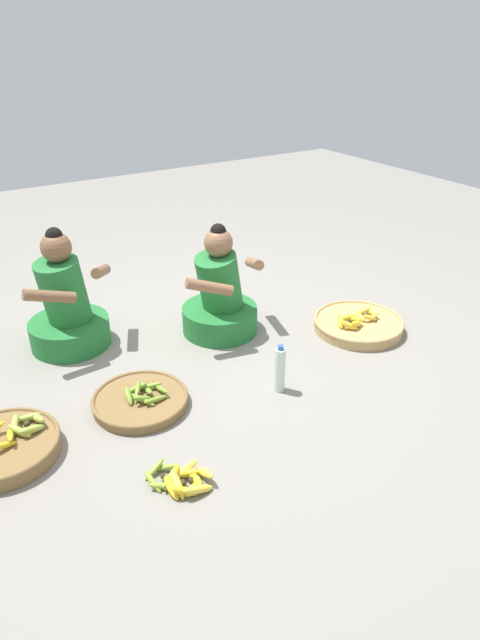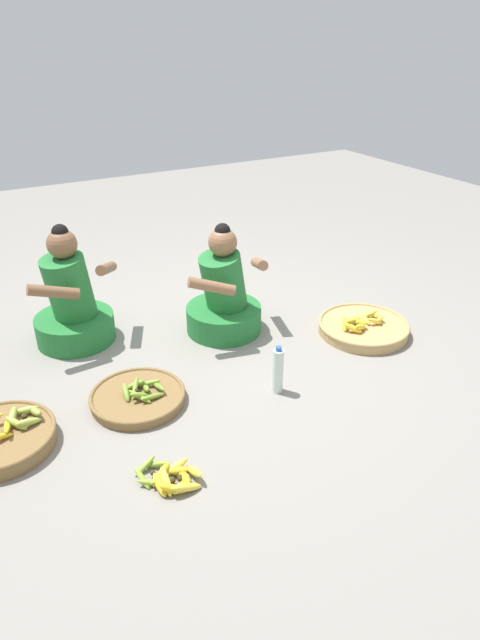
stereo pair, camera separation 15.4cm
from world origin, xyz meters
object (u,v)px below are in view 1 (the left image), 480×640
object	(u,v)px
vendor_woman_front	(220,299)
loose_bananas_mid_right	(182,480)
vendor_woman_behind	(67,309)
banana_basket_front_right	(140,400)
banana_basket_near_vendor	(358,324)
banana_basket_front_left	(4,446)
water_bottle	(280,369)

from	to	relation	value
vendor_woman_front	loose_bananas_mid_right	xyz separation A→B (m)	(-0.90, -1.18, -0.22)
vendor_woman_behind	banana_basket_front_right	xyz separation A→B (m)	(0.12, -0.87, -0.23)
banana_basket_near_vendor	banana_basket_front_right	world-z (taller)	banana_basket_near_vendor
banana_basket_front_right	banana_basket_near_vendor	bearing A→B (deg)	0.01
vendor_woman_behind	banana_basket_near_vendor	distance (m)	1.98
vendor_woman_front	banana_basket_front_left	xyz separation A→B (m)	(-1.55, -0.53, -0.19)
vendor_woman_behind	loose_bananas_mid_right	world-z (taller)	vendor_woman_behind
banana_basket_front_left	water_bottle	bearing A→B (deg)	-10.55
vendor_woman_behind	loose_bananas_mid_right	distance (m)	1.56
vendor_woman_front	loose_bananas_mid_right	size ratio (longest dim) A/B	2.63
banana_basket_front_right	water_bottle	world-z (taller)	water_bottle
banana_basket_near_vendor	water_bottle	bearing A→B (deg)	-161.88
vendor_woman_front	banana_basket_front_right	bearing A→B (deg)	-148.20
vendor_woman_behind	water_bottle	bearing A→B (deg)	-53.38
banana_basket_front_left	banana_basket_near_vendor	bearing A→B (deg)	0.43
banana_basket_front_right	loose_bananas_mid_right	size ratio (longest dim) A/B	1.83
vendor_woman_front	banana_basket_front_left	bearing A→B (deg)	-161.26
vendor_woman_behind	banana_basket_near_vendor	bearing A→B (deg)	-26.38
loose_bananas_mid_right	water_bottle	xyz separation A→B (m)	(0.83, 0.38, 0.11)
water_bottle	vendor_woman_behind	bearing A→B (deg)	126.62
loose_bananas_mid_right	water_bottle	bearing A→B (deg)	24.43
vendor_woman_front	banana_basket_near_vendor	bearing A→B (deg)	-31.65
vendor_woman_behind	loose_bananas_mid_right	xyz separation A→B (m)	(0.04, -1.54, -0.23)
vendor_woman_behind	water_bottle	size ratio (longest dim) A/B	2.72
water_bottle	vendor_woman_front	bearing A→B (deg)	84.88
banana_basket_near_vendor	banana_basket_front_left	world-z (taller)	banana_basket_front_left
vendor_woman_front	vendor_woman_behind	bearing A→B (deg)	158.67
loose_bananas_mid_right	banana_basket_front_right	bearing A→B (deg)	83.11
vendor_woman_front	banana_basket_near_vendor	world-z (taller)	vendor_woman_front
banana_basket_front_left	banana_basket_front_right	bearing A→B (deg)	1.37
vendor_woman_behind	banana_basket_front_right	size ratio (longest dim) A/B	1.51
banana_basket_near_vendor	water_bottle	xyz separation A→B (m)	(-0.89, -0.29, 0.10)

